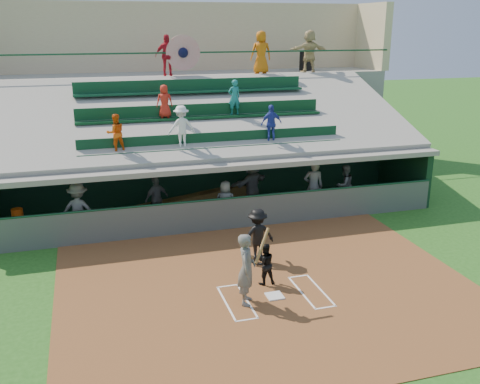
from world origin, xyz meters
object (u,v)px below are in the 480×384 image
object	(u,v)px
catcher	(265,264)
home_plate	(275,296)
water_cooler	(17,214)
trash_bin	(306,61)
batter_at_plate	(247,269)
white_table	(19,230)

from	to	relation	value
catcher	home_plate	bearing A→B (deg)	90.11
water_cooler	trash_bin	distance (m)	15.60
home_plate	trash_bin	size ratio (longest dim) A/B	0.46
home_plate	catcher	distance (m)	0.95
batter_at_plate	water_cooler	bearing A→B (deg)	134.45
home_plate	batter_at_plate	size ratio (longest dim) A/B	0.22
home_plate	water_cooler	bearing A→B (deg)	138.47
water_cooler	trash_bin	bearing A→B (deg)	29.77
home_plate	trash_bin	distance (m)	15.66
home_plate	white_table	distance (m)	8.90
batter_at_plate	catcher	size ratio (longest dim) A/B	1.68
batter_at_plate	trash_bin	xyz separation A→B (m)	(7.16, 13.48, 4.12)
home_plate	water_cooler	distance (m)	8.97
batter_at_plate	water_cooler	xyz separation A→B (m)	(-5.90, 6.01, -0.04)
batter_at_plate	home_plate	bearing A→B (deg)	6.64
white_table	catcher	bearing A→B (deg)	-35.49
trash_bin	catcher	bearing A→B (deg)	-116.86
batter_at_plate	trash_bin	distance (m)	15.81
home_plate	batter_at_plate	bearing A→B (deg)	-173.36
home_plate	white_table	xyz separation A→B (m)	(-6.70, 5.85, 0.35)
batter_at_plate	white_table	world-z (taller)	batter_at_plate
catcher	white_table	world-z (taller)	catcher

